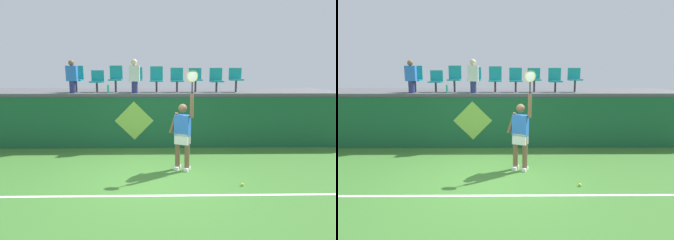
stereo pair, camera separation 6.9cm
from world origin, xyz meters
The scene contains 19 objects.
ground_plane centered at (0.00, 0.00, 0.00)m, with size 40.00×40.00×0.00m, color #3D752D.
court_back_wall centered at (0.00, 2.87, 0.84)m, with size 13.52×0.20×1.68m, color #195633.
spectator_platform centered at (0.00, 4.34, 1.74)m, with size 13.52×3.03×0.12m, color #56565B.
court_baseline_stripe centered at (0.00, -0.78, 0.00)m, with size 12.16×0.08×0.01m, color white.
tennis_player centered at (0.73, 0.73, 0.98)m, with size 0.71×0.39×2.54m.
tennis_ball centered at (2.00, -0.32, 0.03)m, with size 0.07×0.07×0.07m, color #D1E533.
water_bottle centered at (-1.57, 3.06, 1.94)m, with size 0.07×0.07×0.27m, color #26B272.
stadium_chair_0 centered at (-2.76, 3.59, 2.30)m, with size 0.44×0.42×0.90m.
stadium_chair_1 centered at (-2.05, 3.58, 2.22)m, with size 0.44×0.42×0.75m.
stadium_chair_2 centered at (-1.40, 3.58, 2.31)m, with size 0.44×0.42×0.91m.
stadium_chair_3 centered at (-0.71, 3.58, 2.29)m, with size 0.44×0.42×0.85m.
stadium_chair_4 centered at (0.01, 3.59, 2.28)m, with size 0.44×0.42×0.88m.
stadium_chair_5 centered at (0.72, 3.58, 2.26)m, with size 0.44×0.42×0.83m.
stadium_chair_6 centered at (1.36, 3.58, 2.28)m, with size 0.44×0.42×0.82m.
stadium_chair_7 centered at (2.09, 3.58, 2.25)m, with size 0.44×0.42×0.83m.
stadium_chair_8 centered at (2.78, 3.58, 2.28)m, with size 0.44×0.42×0.83m.
spectator_0 centered at (-2.76, 3.12, 2.36)m, with size 0.34×0.20×1.08m.
spectator_1 centered at (-0.71, 3.11, 2.38)m, with size 0.34×0.21×1.11m.
wall_signage_mount centered at (-0.71, 2.77, 0.00)m, with size 1.27×0.01×1.56m.
Camera 2 is at (0.30, -6.05, 2.53)m, focal length 29.34 mm.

